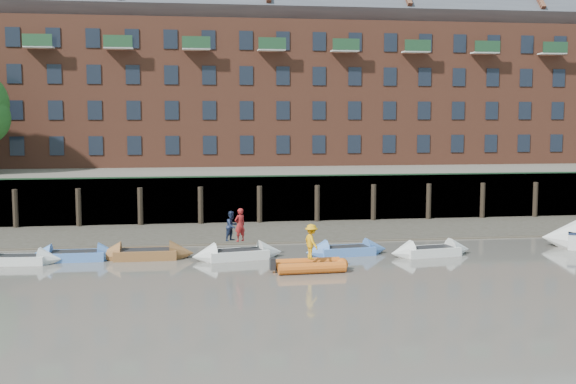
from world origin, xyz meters
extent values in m
plane|color=#625C55|center=(0.00, 0.00, 0.00)|extent=(220.00, 220.00, 0.00)
cube|color=#3D382F|center=(0.00, 18.00, 0.00)|extent=(110.00, 8.00, 0.50)
cube|color=#4C4336|center=(0.00, 14.60, 0.00)|extent=(110.00, 1.60, 0.10)
cube|color=#2D2A26|center=(0.00, 22.40, 1.60)|extent=(110.00, 0.80, 3.20)
cylinder|color=black|center=(-18.00, 21.75, 1.30)|extent=(0.36, 0.36, 2.60)
cylinder|color=black|center=(-14.00, 21.75, 1.30)|extent=(0.36, 0.36, 2.60)
cylinder|color=black|center=(-10.00, 21.75, 1.30)|extent=(0.36, 0.36, 2.60)
cylinder|color=black|center=(-6.00, 21.75, 1.30)|extent=(0.36, 0.36, 2.60)
cylinder|color=black|center=(-2.00, 21.75, 1.30)|extent=(0.36, 0.36, 2.60)
cylinder|color=black|center=(2.00, 21.75, 1.30)|extent=(0.36, 0.36, 2.60)
cylinder|color=black|center=(6.00, 21.75, 1.30)|extent=(0.36, 0.36, 2.60)
cylinder|color=black|center=(10.00, 21.75, 1.30)|extent=(0.36, 0.36, 2.60)
cylinder|color=black|center=(14.00, 21.75, 1.30)|extent=(0.36, 0.36, 2.60)
cylinder|color=black|center=(18.00, 21.75, 1.30)|extent=(0.36, 0.36, 2.60)
cube|color=#264C2D|center=(0.00, 22.10, 3.25)|extent=(110.00, 0.06, 0.10)
cube|color=#5E594D|center=(0.00, 36.00, 1.60)|extent=(110.00, 28.00, 3.20)
cube|color=brown|center=(0.00, 37.00, 9.20)|extent=(80.00, 10.00, 12.00)
cube|color=#42444C|center=(0.00, 37.00, 16.40)|extent=(80.60, 15.56, 15.56)
cube|color=black|center=(-20.00, 31.98, 5.00)|extent=(1.10, 0.12, 1.50)
cube|color=black|center=(-17.00, 31.98, 5.00)|extent=(1.10, 0.12, 1.50)
cube|color=black|center=(-14.00, 31.98, 5.00)|extent=(1.10, 0.12, 1.50)
cube|color=black|center=(-11.00, 31.98, 5.00)|extent=(1.10, 0.12, 1.50)
cube|color=black|center=(-8.00, 31.98, 5.00)|extent=(1.10, 0.12, 1.50)
cube|color=black|center=(-5.00, 31.98, 5.00)|extent=(1.10, 0.12, 1.50)
cube|color=black|center=(-2.00, 31.98, 5.00)|extent=(1.10, 0.12, 1.50)
cube|color=black|center=(1.00, 31.98, 5.00)|extent=(1.10, 0.12, 1.50)
cube|color=black|center=(4.00, 31.98, 5.00)|extent=(1.10, 0.12, 1.50)
cube|color=black|center=(7.00, 31.98, 5.00)|extent=(1.10, 0.12, 1.50)
cube|color=black|center=(10.00, 31.98, 5.00)|extent=(1.10, 0.12, 1.50)
cube|color=black|center=(13.00, 31.98, 5.00)|extent=(1.10, 0.12, 1.50)
cube|color=black|center=(16.00, 31.98, 5.00)|extent=(1.10, 0.12, 1.50)
cube|color=black|center=(19.00, 31.98, 5.00)|extent=(1.10, 0.12, 1.50)
cube|color=black|center=(22.00, 31.98, 5.00)|extent=(1.10, 0.12, 1.50)
cube|color=black|center=(25.00, 31.98, 5.00)|extent=(1.10, 0.12, 1.50)
cube|color=black|center=(-20.00, 31.98, 7.80)|extent=(1.10, 0.12, 1.50)
cube|color=black|center=(-17.00, 31.98, 7.80)|extent=(1.10, 0.12, 1.50)
cube|color=black|center=(-14.00, 31.98, 7.80)|extent=(1.10, 0.12, 1.50)
cube|color=black|center=(-11.00, 31.98, 7.80)|extent=(1.10, 0.12, 1.50)
cube|color=black|center=(-8.00, 31.98, 7.80)|extent=(1.10, 0.12, 1.50)
cube|color=black|center=(-5.00, 31.98, 7.80)|extent=(1.10, 0.12, 1.50)
cube|color=black|center=(-2.00, 31.98, 7.80)|extent=(1.10, 0.12, 1.50)
cube|color=black|center=(1.00, 31.98, 7.80)|extent=(1.10, 0.12, 1.50)
cube|color=black|center=(4.00, 31.98, 7.80)|extent=(1.10, 0.12, 1.50)
cube|color=black|center=(7.00, 31.98, 7.80)|extent=(1.10, 0.12, 1.50)
cube|color=black|center=(10.00, 31.98, 7.80)|extent=(1.10, 0.12, 1.50)
cube|color=black|center=(13.00, 31.98, 7.80)|extent=(1.10, 0.12, 1.50)
cube|color=black|center=(16.00, 31.98, 7.80)|extent=(1.10, 0.12, 1.50)
cube|color=black|center=(19.00, 31.98, 7.80)|extent=(1.10, 0.12, 1.50)
cube|color=black|center=(22.00, 31.98, 7.80)|extent=(1.10, 0.12, 1.50)
cube|color=black|center=(25.00, 31.98, 7.80)|extent=(1.10, 0.12, 1.50)
cube|color=black|center=(-20.00, 31.98, 10.60)|extent=(1.10, 0.12, 1.50)
cube|color=black|center=(-17.00, 31.98, 10.60)|extent=(1.10, 0.12, 1.50)
cube|color=black|center=(-14.00, 31.98, 10.60)|extent=(1.10, 0.12, 1.50)
cube|color=black|center=(-11.00, 31.98, 10.60)|extent=(1.10, 0.12, 1.50)
cube|color=black|center=(-8.00, 31.98, 10.60)|extent=(1.10, 0.12, 1.50)
cube|color=black|center=(-5.00, 31.98, 10.60)|extent=(1.10, 0.12, 1.50)
cube|color=black|center=(-2.00, 31.98, 10.60)|extent=(1.10, 0.12, 1.50)
cube|color=black|center=(1.00, 31.98, 10.60)|extent=(1.10, 0.12, 1.50)
cube|color=black|center=(4.00, 31.98, 10.60)|extent=(1.10, 0.12, 1.50)
cube|color=black|center=(7.00, 31.98, 10.60)|extent=(1.10, 0.12, 1.50)
cube|color=black|center=(10.00, 31.98, 10.60)|extent=(1.10, 0.12, 1.50)
cube|color=black|center=(13.00, 31.98, 10.60)|extent=(1.10, 0.12, 1.50)
cube|color=black|center=(16.00, 31.98, 10.60)|extent=(1.10, 0.12, 1.50)
cube|color=black|center=(19.00, 31.98, 10.60)|extent=(1.10, 0.12, 1.50)
cube|color=black|center=(22.00, 31.98, 10.60)|extent=(1.10, 0.12, 1.50)
cube|color=black|center=(25.00, 31.98, 10.60)|extent=(1.10, 0.12, 1.50)
cube|color=black|center=(-20.00, 31.98, 13.40)|extent=(1.10, 0.12, 1.50)
cube|color=black|center=(-17.00, 31.98, 13.40)|extent=(1.10, 0.12, 1.50)
cube|color=black|center=(-14.00, 31.98, 13.40)|extent=(1.10, 0.12, 1.50)
cube|color=black|center=(-11.00, 31.98, 13.40)|extent=(1.10, 0.12, 1.50)
cube|color=black|center=(-8.00, 31.98, 13.40)|extent=(1.10, 0.12, 1.50)
cube|color=black|center=(-5.00, 31.98, 13.40)|extent=(1.10, 0.12, 1.50)
cube|color=black|center=(-2.00, 31.98, 13.40)|extent=(1.10, 0.12, 1.50)
cube|color=black|center=(1.00, 31.98, 13.40)|extent=(1.10, 0.12, 1.50)
cube|color=black|center=(4.00, 31.98, 13.40)|extent=(1.10, 0.12, 1.50)
cube|color=black|center=(7.00, 31.98, 13.40)|extent=(1.10, 0.12, 1.50)
cube|color=black|center=(10.00, 31.98, 13.40)|extent=(1.10, 0.12, 1.50)
cube|color=black|center=(13.00, 31.98, 13.40)|extent=(1.10, 0.12, 1.50)
cube|color=black|center=(16.00, 31.98, 13.40)|extent=(1.10, 0.12, 1.50)
cube|color=black|center=(19.00, 31.98, 13.40)|extent=(1.10, 0.12, 1.50)
cube|color=black|center=(22.00, 31.98, 13.40)|extent=(1.10, 0.12, 1.50)
cube|color=black|center=(25.00, 31.98, 13.40)|extent=(1.10, 0.12, 1.50)
cube|color=silver|center=(-15.34, 10.06, 0.22)|extent=(2.88, 1.49, 0.43)
cone|color=silver|center=(-13.72, 9.92, 0.22)|extent=(1.19, 1.34, 1.25)
cube|color=black|center=(-15.34, 10.06, 0.41)|extent=(2.39, 1.14, 0.06)
cube|color=#4978C4|center=(-12.64, 10.59, 0.23)|extent=(3.00, 1.37, 0.47)
cone|color=#4978C4|center=(-10.89, 10.60, 0.23)|extent=(1.17, 1.36, 1.35)
cone|color=#4978C4|center=(-14.38, 10.57, 0.23)|extent=(1.17, 1.36, 1.35)
cube|color=black|center=(-12.64, 10.59, 0.45)|extent=(2.50, 1.03, 0.06)
cube|color=brown|center=(-9.08, 10.45, 0.25)|extent=(3.18, 1.45, 0.50)
cone|color=brown|center=(-7.23, 10.44, 0.25)|extent=(1.24, 1.44, 1.43)
cone|color=brown|center=(-10.94, 10.45, 0.25)|extent=(1.24, 1.44, 1.43)
cube|color=black|center=(-9.08, 10.45, 0.48)|extent=(2.65, 1.09, 0.06)
cube|color=silver|center=(-4.37, 9.78, 0.24)|extent=(3.27, 1.92, 0.48)
cone|color=silver|center=(-2.61, 10.10, 0.24)|extent=(1.43, 1.58, 1.39)
cone|color=silver|center=(-6.13, 9.45, 0.24)|extent=(1.43, 1.58, 1.39)
cube|color=black|center=(-4.37, 9.78, 0.46)|extent=(2.71, 1.49, 0.06)
cube|color=#4978C4|center=(1.43, 10.06, 0.23)|extent=(3.03, 1.64, 0.45)
cone|color=#4978C4|center=(3.11, 10.27, 0.23)|extent=(1.27, 1.43, 1.31)
cone|color=#4978C4|center=(-0.25, 9.86, 0.23)|extent=(1.27, 1.43, 1.31)
cube|color=black|center=(1.43, 10.06, 0.43)|extent=(2.51, 1.26, 0.06)
cube|color=silver|center=(5.81, 9.25, 0.23)|extent=(3.11, 1.76, 0.46)
cone|color=silver|center=(7.50, 9.51, 0.23)|extent=(1.33, 1.48, 1.33)
cone|color=silver|center=(4.11, 8.99, 0.23)|extent=(1.33, 1.48, 1.33)
cube|color=black|center=(5.81, 9.25, 0.44)|extent=(2.57, 1.36, 0.06)
cylinder|color=#D15B18|center=(-1.23, 6.90, 0.26)|extent=(3.23, 0.70, 0.53)
cylinder|color=#D15B18|center=(-1.17, 5.78, 0.26)|extent=(3.23, 0.70, 0.53)
sphere|color=#D15B18|center=(0.40, 6.43, 0.26)|extent=(0.61, 0.61, 0.61)
cube|color=black|center=(-1.20, 6.34, 0.26)|extent=(2.72, 1.06, 0.18)
cone|color=silver|center=(13.86, 10.79, 0.49)|extent=(2.59, 2.74, 2.16)
imported|color=maroon|center=(-4.25, 9.68, 1.79)|extent=(0.75, 0.68, 1.71)
imported|color=#19233F|center=(-4.65, 9.90, 1.71)|extent=(0.95, 0.95, 1.55)
imported|color=orange|center=(-1.10, 6.39, 1.41)|extent=(0.89, 1.21, 1.68)
camera|label=1|loc=(-6.97, -26.87, 7.35)|focal=45.00mm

